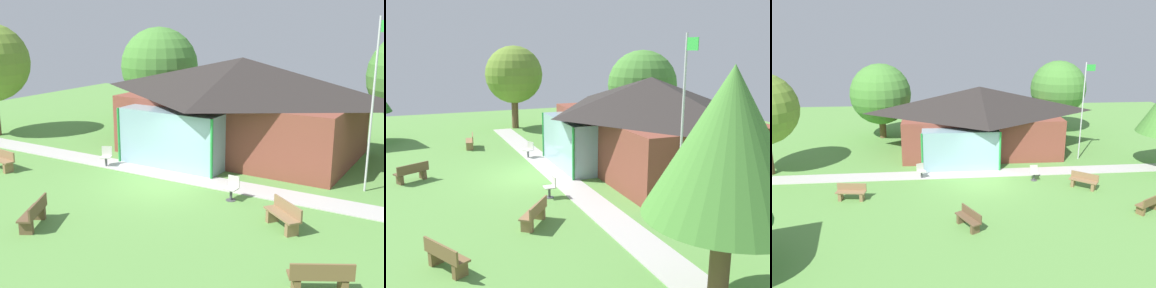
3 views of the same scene
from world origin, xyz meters
TOP-DOWN VIEW (x-y plane):
  - ground_plane at (0.00, 0.00)m, footprint 44.00×44.00m
  - pavilion at (0.31, 5.87)m, footprint 11.41×8.03m
  - footpath at (0.00, 1.30)m, footprint 24.63×1.70m
  - flagpole at (6.74, 3.45)m, footprint 0.64×0.08m
  - bench_front_center at (-1.33, -5.12)m, footprint 1.11×1.53m
  - bench_mid_left at (-7.06, -1.83)m, footprint 1.54×0.61m
  - bench_mid_right at (5.30, -1.26)m, footprint 1.46×1.26m
  - bench_lawn_far_right at (7.35, -4.29)m, footprint 1.52×1.12m
  - patio_chair_lawn_spare at (2.87, 0.07)m, footprint 0.45×0.45m
  - patio_chair_west at (-3.59, 0.86)m, footprint 0.59×0.59m
  - tree_behind_pavilion_left at (-6.81, 9.61)m, footprint 4.61×4.61m

SIDE VIEW (x-z plane):
  - ground_plane at x=0.00m, z-range 0.00..0.00m
  - footpath at x=0.00m, z-range 0.00..0.03m
  - bench_front_center at x=-1.33m, z-range -0.02..0.82m
  - bench_mid_left at x=-7.06m, z-range -0.02..0.82m
  - bench_mid_right at x=5.30m, z-range -0.02..0.82m
  - bench_lawn_far_right at x=7.35m, z-range -0.02..0.82m
  - patio_chair_lawn_spare at x=2.87m, z-range -0.01..0.85m
  - patio_chair_west at x=-3.59m, z-range -0.01..0.85m
  - pavilion at x=0.31m, z-range 0.08..4.58m
  - tree_behind_pavilion_left at x=-6.81m, z-range 0.56..6.31m
  - flagpole at x=6.74m, z-range 0.30..6.64m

